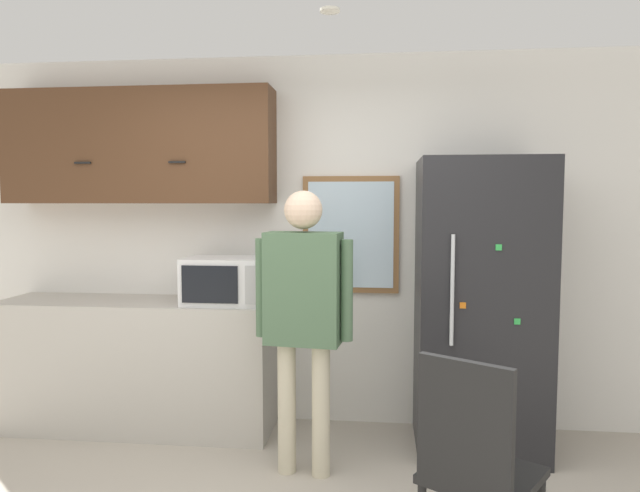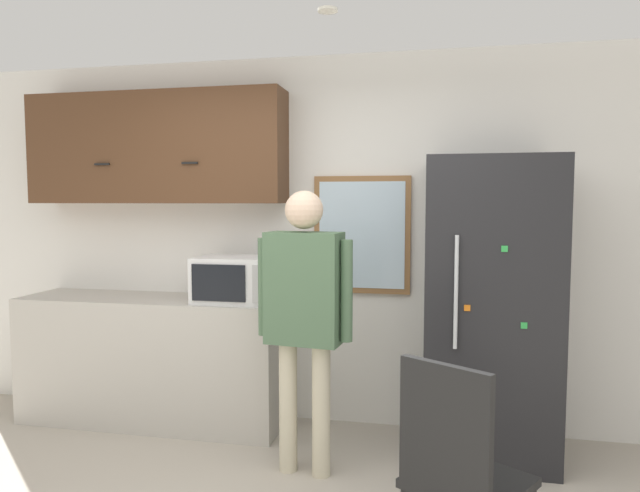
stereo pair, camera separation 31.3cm
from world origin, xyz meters
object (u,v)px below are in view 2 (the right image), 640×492
(person, at_px, (304,302))
(chair, at_px, (458,465))
(refrigerator, at_px, (490,308))
(microwave, at_px, (235,279))

(person, xyz_separation_m, chair, (0.87, -0.84, -0.53))
(refrigerator, xyz_separation_m, chair, (-0.24, -1.34, -0.44))
(refrigerator, bearing_deg, chair, -99.99)
(refrigerator, height_order, chair, refrigerator)
(refrigerator, bearing_deg, person, -155.62)
(person, relative_size, chair, 1.73)
(microwave, xyz_separation_m, person, (0.63, -0.53, -0.05))
(microwave, distance_m, person, 0.82)
(refrigerator, bearing_deg, microwave, 178.94)
(microwave, height_order, chair, microwave)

